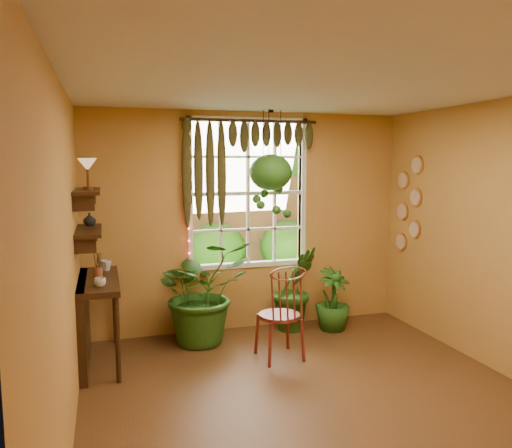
{
  "coord_description": "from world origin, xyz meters",
  "views": [
    {
      "loc": [
        -1.72,
        -3.67,
        2.1
      ],
      "look_at": [
        -0.24,
        1.15,
        1.46
      ],
      "focal_mm": 35.0,
      "sensor_mm": 36.0,
      "label": 1
    }
  ],
  "objects_px": {
    "potted_plant_left": "(202,291)",
    "potted_plant_mid": "(295,288)",
    "windsor_chair": "(281,328)",
    "counter_ledge": "(89,312)",
    "hanging_basket": "(271,176)"
  },
  "relations": [
    {
      "from": "potted_plant_left",
      "to": "hanging_basket",
      "type": "bearing_deg",
      "value": 6.75
    },
    {
      "from": "hanging_basket",
      "to": "potted_plant_left",
      "type": "bearing_deg",
      "value": -173.25
    },
    {
      "from": "potted_plant_mid",
      "to": "windsor_chair",
      "type": "bearing_deg",
      "value": -120.35
    },
    {
      "from": "counter_ledge",
      "to": "hanging_basket",
      "type": "distance_m",
      "value": 2.54
    },
    {
      "from": "counter_ledge",
      "to": "windsor_chair",
      "type": "relative_size",
      "value": 1.01
    },
    {
      "from": "windsor_chair",
      "to": "hanging_basket",
      "type": "xyz_separation_m",
      "value": [
        0.17,
        0.84,
        1.58
      ]
    },
    {
      "from": "windsor_chair",
      "to": "potted_plant_left",
      "type": "relative_size",
      "value": 0.98
    },
    {
      "from": "windsor_chair",
      "to": "potted_plant_left",
      "type": "distance_m",
      "value": 1.05
    },
    {
      "from": "counter_ledge",
      "to": "hanging_basket",
      "type": "relative_size",
      "value": 0.92
    },
    {
      "from": "counter_ledge",
      "to": "hanging_basket",
      "type": "bearing_deg",
      "value": 10.28
    },
    {
      "from": "potted_plant_mid",
      "to": "counter_ledge",
      "type": "bearing_deg",
      "value": -171.16
    },
    {
      "from": "potted_plant_left",
      "to": "potted_plant_mid",
      "type": "relative_size",
      "value": 1.15
    },
    {
      "from": "windsor_chair",
      "to": "potted_plant_mid",
      "type": "relative_size",
      "value": 1.13
    },
    {
      "from": "potted_plant_left",
      "to": "potted_plant_mid",
      "type": "bearing_deg",
      "value": 4.73
    },
    {
      "from": "windsor_chair",
      "to": "potted_plant_mid",
      "type": "distance_m",
      "value": 0.98
    }
  ]
}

